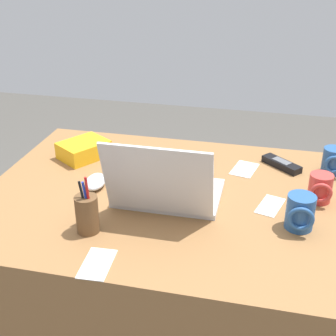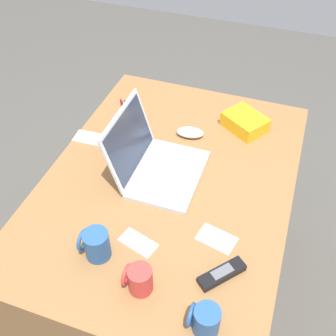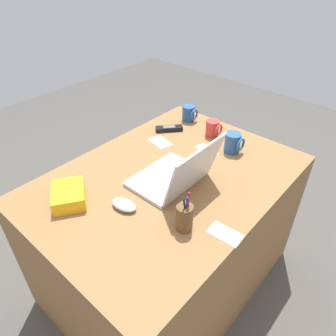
# 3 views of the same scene
# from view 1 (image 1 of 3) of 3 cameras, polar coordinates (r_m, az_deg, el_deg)

# --- Properties ---
(desk) EXTENTS (1.23, 0.89, 0.75)m
(desk) POSITION_cam_1_polar(r_m,az_deg,el_deg) (1.70, 0.77, -14.37)
(desk) COLOR olive
(desk) RESTS_ON ground
(laptop) EXTENTS (0.32, 0.30, 0.25)m
(laptop) POSITION_cam_1_polar(r_m,az_deg,el_deg) (1.41, -0.30, -2.60)
(laptop) COLOR silver
(laptop) RESTS_ON desk
(computer_mouse) EXTENTS (0.08, 0.12, 0.03)m
(computer_mouse) POSITION_cam_1_polar(r_m,az_deg,el_deg) (1.54, -8.95, -1.73)
(computer_mouse) COLOR silver
(computer_mouse) RESTS_ON desk
(coffee_mug_white) EXTENTS (0.07, 0.08, 0.09)m
(coffee_mug_white) POSITION_cam_1_polar(r_m,az_deg,el_deg) (1.50, 18.19, -2.39)
(coffee_mug_white) COLOR #C63833
(coffee_mug_white) RESTS_ON desk
(coffee_mug_tall) EXTENTS (0.08, 0.09, 0.10)m
(coffee_mug_tall) POSITION_cam_1_polar(r_m,az_deg,el_deg) (1.35, 15.93, -5.28)
(coffee_mug_tall) COLOR #26518C
(coffee_mug_tall) RESTS_ON desk
(coffee_mug_spare) EXTENTS (0.07, 0.08, 0.09)m
(coffee_mug_spare) POSITION_cam_1_polar(r_m,az_deg,el_deg) (1.70, 19.62, 0.81)
(coffee_mug_spare) COLOR #26518C
(coffee_mug_spare) RESTS_ON desk
(cordless_phone) EXTENTS (0.14, 0.13, 0.03)m
(cordless_phone) POSITION_cam_1_polar(r_m,az_deg,el_deg) (1.70, 13.77, 0.47)
(cordless_phone) COLOR black
(cordless_phone) RESTS_ON desk
(pen_holder) EXTENTS (0.06, 0.06, 0.18)m
(pen_holder) POSITION_cam_1_polar(r_m,az_deg,el_deg) (1.30, -9.91, -5.55)
(pen_holder) COLOR brown
(pen_holder) RESTS_ON desk
(snack_bag) EXTENTS (0.20, 0.21, 0.06)m
(snack_bag) POSITION_cam_1_polar(r_m,az_deg,el_deg) (1.75, -10.31, 2.24)
(snack_bag) COLOR #F2AD19
(snack_bag) RESTS_ON desk
(paper_note_near_laptop) EXTENTS (0.10, 0.14, 0.00)m
(paper_note_near_laptop) POSITION_cam_1_polar(r_m,az_deg,el_deg) (1.66, 9.37, -0.14)
(paper_note_near_laptop) COLOR white
(paper_note_near_laptop) RESTS_ON desk
(paper_note_left) EXTENTS (0.09, 0.13, 0.00)m
(paper_note_left) POSITION_cam_1_polar(r_m,az_deg,el_deg) (1.46, 12.45, -4.50)
(paper_note_left) COLOR white
(paper_note_left) RESTS_ON desk
(paper_note_right) EXTENTS (0.08, 0.13, 0.00)m
(paper_note_right) POSITION_cam_1_polar(r_m,az_deg,el_deg) (1.21, -8.69, -11.55)
(paper_note_right) COLOR white
(paper_note_right) RESTS_ON desk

